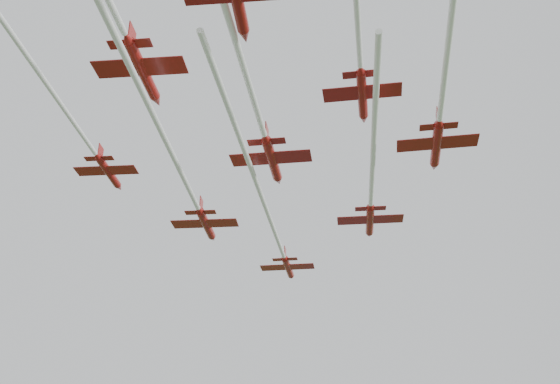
% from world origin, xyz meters
% --- Properties ---
extents(jet_lead, '(9.22, 67.14, 2.73)m').
position_xyz_m(jet_lead, '(1.10, 10.73, 47.91)').
color(jet_lead, maroon).
extents(jet_row2_left, '(12.24, 69.95, 2.82)m').
position_xyz_m(jet_row2_left, '(-5.99, -11.00, 47.87)').
color(jet_row2_left, maroon).
extents(jet_row2_right, '(9.71, 48.17, 2.86)m').
position_xyz_m(jet_row2_right, '(15.82, 3.86, 49.12)').
color(jet_row2_right, maroon).
extents(jet_row3_left, '(10.44, 58.61, 2.38)m').
position_xyz_m(jet_row3_left, '(-15.42, -21.33, 50.40)').
color(jet_row3_left, maroon).
extents(jet_row3_mid, '(9.85, 62.65, 2.92)m').
position_xyz_m(jet_row3_mid, '(5.42, -21.74, 49.44)').
color(jet_row3_mid, maroon).
extents(jet_row3_right, '(9.56, 65.57, 2.85)m').
position_xyz_m(jet_row3_right, '(24.69, -20.75, 50.67)').
color(jet_row3_right, maroon).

